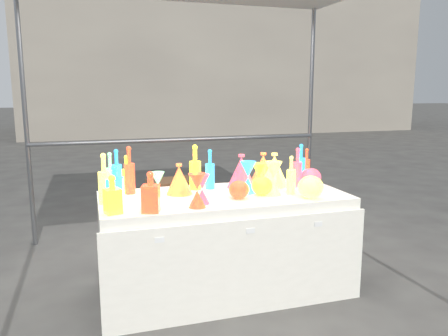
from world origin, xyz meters
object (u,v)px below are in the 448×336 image
object	(u,v)px
decanter_0	(113,194)
lampshade_0	(179,179)
hourglass_0	(197,191)
display_table	(224,243)
globe_0	(262,187)
cardboard_box_closed	(172,196)
bottle_0	(127,174)

from	to	relation	value
decanter_0	lampshade_0	size ratio (longest dim) A/B	1.07
hourglass_0	display_table	bearing A→B (deg)	45.76
display_table	decanter_0	size ratio (longest dim) A/B	7.47
decanter_0	globe_0	bearing A→B (deg)	-6.42
decanter_0	hourglass_0	xyz separation A→B (m)	(0.54, -0.02, -0.01)
cardboard_box_closed	decanter_0	bearing A→B (deg)	-118.38
lampshade_0	hourglass_0	bearing A→B (deg)	-79.06
display_table	hourglass_0	size ratio (longest dim) A/B	8.06
display_table	bottle_0	world-z (taller)	bottle_0
cardboard_box_closed	globe_0	bearing A→B (deg)	-94.69
display_table	lampshade_0	bearing A→B (deg)	158.20
cardboard_box_closed	lampshade_0	world-z (taller)	lampshade_0
bottle_0	globe_0	size ratio (longest dim) A/B	1.87
hourglass_0	globe_0	xyz separation A→B (m)	(0.54, 0.19, -0.05)
bottle_0	lampshade_0	distance (m)	0.40
lampshade_0	cardboard_box_closed	bearing A→B (deg)	86.82
bottle_0	decanter_0	world-z (taller)	bottle_0
bottle_0	globe_0	world-z (taller)	bottle_0
cardboard_box_closed	decanter_0	size ratio (longest dim) A/B	2.30
cardboard_box_closed	display_table	bearing A→B (deg)	-100.96
display_table	lampshade_0	world-z (taller)	lampshade_0
decanter_0	cardboard_box_closed	bearing A→B (deg)	56.25
bottle_0	globe_0	xyz separation A→B (m)	(0.94, -0.37, -0.08)
cardboard_box_closed	lampshade_0	distance (m)	2.30
bottle_0	decanter_0	bearing A→B (deg)	-103.95
display_table	cardboard_box_closed	distance (m)	2.31
cardboard_box_closed	lampshade_0	size ratio (longest dim) A/B	2.46
cardboard_box_closed	globe_0	size ratio (longest dim) A/B	3.67
bottle_0	cardboard_box_closed	bearing A→B (deg)	70.81
lampshade_0	bottle_0	bearing A→B (deg)	163.57
bottle_0	hourglass_0	xyz separation A→B (m)	(0.40, -0.56, -0.03)
decanter_0	lampshade_0	distance (m)	0.63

